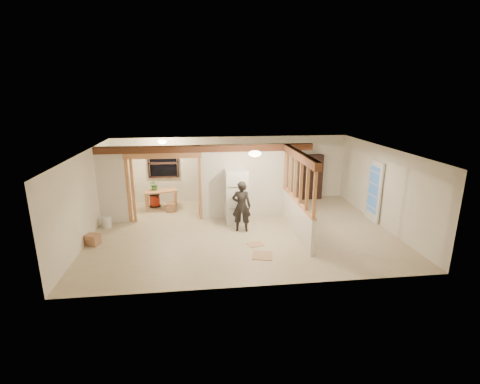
{
  "coord_description": "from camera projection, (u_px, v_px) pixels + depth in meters",
  "views": [
    {
      "loc": [
        -1.24,
        -9.95,
        4.11
      ],
      "look_at": [
        -0.01,
        0.4,
        1.12
      ],
      "focal_mm": 26.0,
      "sensor_mm": 36.0,
      "label": 1
    }
  ],
  "objects": [
    {
      "name": "wall_front",
      "position": [
        261.0,
        233.0,
        7.32
      ],
      "size": [
        9.0,
        0.01,
        2.5
      ],
      "primitive_type": "cube",
      "color": "white",
      "rests_on": "floor"
    },
    {
      "name": "ceiling_dome_util",
      "position": [
        162.0,
        142.0,
        12.0
      ],
      "size": [
        0.32,
        0.32,
        0.14
      ],
      "primitive_type": "ellipsoid",
      "color": "#FFEABF",
      "rests_on": "ceiling"
    },
    {
      "name": "partition_left_stub",
      "position": [
        112.0,
        185.0,
        11.11
      ],
      "size": [
        0.9,
        0.12,
        2.5
      ],
      "primitive_type": "cube",
      "color": "silver",
      "rests_on": "floor"
    },
    {
      "name": "wall_right",
      "position": [
        384.0,
        187.0,
        10.93
      ],
      "size": [
        0.01,
        6.5,
        2.5
      ],
      "primitive_type": "cube",
      "color": "white",
      "rests_on": "floor"
    },
    {
      "name": "work_table",
      "position": [
        161.0,
        200.0,
        12.67
      ],
      "size": [
        1.21,
        0.78,
        0.71
      ],
      "primitive_type": "cube",
      "rotation": [
        0.0,
        0.0,
        0.21
      ],
      "color": "tan",
      "rests_on": "floor"
    },
    {
      "name": "woman",
      "position": [
        241.0,
        206.0,
        10.52
      ],
      "size": [
        0.64,
        0.48,
        1.59
      ],
      "primitive_type": "imported",
      "rotation": [
        0.0,
        0.0,
        2.95
      ],
      "color": "black",
      "rests_on": "floor"
    },
    {
      "name": "bucket",
      "position": [
        107.0,
        222.0,
        10.96
      ],
      "size": [
        0.36,
        0.36,
        0.36
      ],
      "primitive_type": "cylinder",
      "rotation": [
        0.0,
        0.0,
        -0.35
      ],
      "color": "silver",
      "rests_on": "floor"
    },
    {
      "name": "bookshelf",
      "position": [
        311.0,
        177.0,
        13.77
      ],
      "size": [
        0.89,
        0.3,
        1.78
      ],
      "primitive_type": "cube",
      "color": "black",
      "rests_on": "floor"
    },
    {
      "name": "doorway_frame",
      "position": [
        165.0,
        188.0,
        11.34
      ],
      "size": [
        2.46,
        0.14,
        2.2
      ],
      "primitive_type": "cube",
      "color": "tan",
      "rests_on": "floor"
    },
    {
      "name": "shop_vac",
      "position": [
        155.0,
        199.0,
        12.94
      ],
      "size": [
        0.43,
        0.43,
        0.55
      ],
      "primitive_type": "cylinder",
      "rotation": [
        0.0,
        0.0,
        -0.01
      ],
      "color": "#9E1F0D",
      "rests_on": "floor"
    },
    {
      "name": "window_back",
      "position": [
        163.0,
        163.0,
        13.07
      ],
      "size": [
        1.12,
        0.1,
        1.1
      ],
      "primitive_type": "cube",
      "color": "black",
      "rests_on": "wall_back"
    },
    {
      "name": "french_door",
      "position": [
        374.0,
        191.0,
        11.37
      ],
      "size": [
        0.12,
        0.86,
        2.0
      ],
      "primitive_type": "cube",
      "color": "white",
      "rests_on": "floor"
    },
    {
      "name": "partition_center",
      "position": [
        243.0,
        182.0,
        11.59
      ],
      "size": [
        2.8,
        0.12,
        2.5
      ],
      "primitive_type": "cube",
      "color": "silver",
      "rests_on": "floor"
    },
    {
      "name": "floor_panel_near",
      "position": [
        262.0,
        255.0,
        9.08
      ],
      "size": [
        0.63,
        0.63,
        0.02
      ],
      "primitive_type": "cube",
      "rotation": [
        0.0,
        0.0,
        -0.23
      ],
      "color": "tan",
      "rests_on": "floor"
    },
    {
      "name": "stud_partition",
      "position": [
        298.0,
        180.0,
        10.11
      ],
      "size": [
        0.14,
        3.2,
        1.32
      ],
      "primitive_type": "cube",
      "color": "tan",
      "rests_on": "pony_wall"
    },
    {
      "name": "ceiling",
      "position": [
        242.0,
        150.0,
        10.08
      ],
      "size": [
        9.0,
        6.5,
        0.01
      ],
      "primitive_type": "cube",
      "color": "white"
    },
    {
      "name": "box_util_b",
      "position": [
        171.0,
        207.0,
        12.46
      ],
      "size": [
        0.36,
        0.36,
        0.31
      ],
      "primitive_type": "cube",
      "rotation": [
        0.0,
        0.0,
        0.1
      ],
      "color": "#A77251",
      "rests_on": "floor"
    },
    {
      "name": "header_beam_right",
      "position": [
        299.0,
        156.0,
        9.91
      ],
      "size": [
        0.18,
        3.3,
        0.22
      ],
      "primitive_type": "cube",
      "color": "brown",
      "rests_on": "ceiling"
    },
    {
      "name": "header_beam_back",
      "position": [
        207.0,
        149.0,
        11.15
      ],
      "size": [
        7.0,
        0.18,
        0.22
      ],
      "primitive_type": "cube",
      "color": "brown",
      "rests_on": "ceiling"
    },
    {
      "name": "hanging_bulb",
      "position": [
        176.0,
        153.0,
        11.47
      ],
      "size": [
        0.07,
        0.07,
        0.07
      ],
      "primitive_type": "ellipsoid",
      "color": "#FFD88C",
      "rests_on": "ceiling"
    },
    {
      "name": "ceiling_dome_main",
      "position": [
        255.0,
        154.0,
        9.64
      ],
      "size": [
        0.36,
        0.36,
        0.16
      ],
      "primitive_type": "ellipsoid",
      "color": "#FFEABF",
      "rests_on": "ceiling"
    },
    {
      "name": "wall_back",
      "position": [
        232.0,
        169.0,
        13.53
      ],
      "size": [
        9.0,
        0.01,
        2.5
      ],
      "primitive_type": "cube",
      "color": "white",
      "rests_on": "floor"
    },
    {
      "name": "box_util_a",
      "position": [
        205.0,
        210.0,
        12.08
      ],
      "size": [
        0.41,
        0.36,
        0.34
      ],
      "primitive_type": "cube",
      "rotation": [
        0.0,
        0.0,
        0.06
      ],
      "color": "#A77251",
      "rests_on": "floor"
    },
    {
      "name": "box_front",
      "position": [
        93.0,
        240.0,
        9.71
      ],
      "size": [
        0.45,
        0.41,
        0.3
      ],
      "primitive_type": "cube",
      "rotation": [
        0.0,
        0.0,
        -0.37
      ],
      "color": "#A77251",
      "rests_on": "floor"
    },
    {
      "name": "refrigerator",
      "position": [
        237.0,
        196.0,
        11.28
      ],
      "size": [
        0.71,
        0.69,
        1.73
      ],
      "primitive_type": "cube",
      "color": "white",
      "rests_on": "floor"
    },
    {
      "name": "potted_plant",
      "position": [
        155.0,
        185.0,
        12.54
      ],
      "size": [
        0.44,
        0.41,
        0.39
      ],
      "primitive_type": "imported",
      "rotation": [
        0.0,
        0.0,
        0.37
      ],
      "color": "#36722E",
      "rests_on": "work_table"
    },
    {
      "name": "floor",
      "position": [
        242.0,
        230.0,
        10.77
      ],
      "size": [
        9.0,
        6.5,
        0.01
      ],
      "primitive_type": "cube",
      "color": "#C8B695",
      "rests_on": "ground"
    },
    {
      "name": "pony_wall",
      "position": [
        296.0,
        217.0,
        10.43
      ],
      "size": [
        0.12,
        3.2,
        1.0
      ],
      "primitive_type": "cube",
      "color": "silver",
      "rests_on": "floor"
    },
    {
      "name": "floor_panel_far",
      "position": [
        255.0,
        244.0,
        9.75
      ],
      "size": [
        0.5,
        0.44,
        0.01
      ],
      "primitive_type": "cube",
      "rotation": [
        0.0,
        0.0,
        0.26
      ],
      "color": "tan",
      "rests_on": "floor"
    },
    {
      "name": "wall_left",
      "position": [
        86.0,
        197.0,
        9.92
      ],
      "size": [
        0.01,
        6.5,
        2.5
      ],
      "primitive_type": "cube",
      "color": "white",
      "rests_on": "floor"
    }
  ]
}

